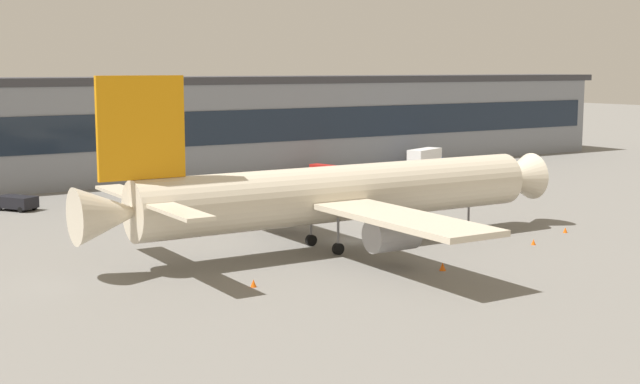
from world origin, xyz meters
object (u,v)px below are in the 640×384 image
at_px(follow_me_car, 323,169).
at_px(belt_loader, 427,161).
at_px(airliner, 335,194).
at_px(catering_truck, 425,160).
at_px(traffic_cone_1, 253,283).
at_px(traffic_cone_2, 534,242).
at_px(traffic_cone_0, 565,230).
at_px(traffic_cone_3, 443,266).
at_px(pushback_tractor, 17,202).

bearing_deg(follow_me_car, belt_loader, 1.33).
bearing_deg(airliner, follow_me_car, 57.50).
xyz_separation_m(airliner, catering_truck, (46.26, 41.30, -3.07)).
distance_m(belt_loader, catering_truck, 10.19).
bearing_deg(belt_loader, follow_me_car, -178.67).
xyz_separation_m(catering_truck, follow_me_car, (-15.54, 6.93, -1.20)).
relative_size(belt_loader, catering_truck, 0.86).
bearing_deg(traffic_cone_1, airliner, 32.15).
bearing_deg(follow_me_car, traffic_cone_2, -103.02).
height_order(catering_truck, traffic_cone_0, catering_truck).
height_order(airliner, catering_truck, airliner).
distance_m(catering_truck, traffic_cone_3, 69.54).
distance_m(traffic_cone_1, traffic_cone_2, 31.31).
height_order(belt_loader, catering_truck, catering_truck).
distance_m(airliner, pushback_tractor, 45.06).
relative_size(follow_me_car, traffic_cone_0, 8.12).
bearing_deg(traffic_cone_0, belt_loader, 63.13).
distance_m(follow_me_car, traffic_cone_3, 67.16).
xyz_separation_m(airliner, traffic_cone_1, (-13.90, -8.74, -5.05)).
bearing_deg(pushback_tractor, airliner, -64.19).
xyz_separation_m(airliner, traffic_cone_0, (25.03, -6.70, -5.07)).
height_order(pushback_tractor, traffic_cone_0, pushback_tractor).
relative_size(catering_truck, traffic_cone_1, 12.16).
bearing_deg(pushback_tractor, traffic_cone_2, -53.38).
distance_m(follow_me_car, traffic_cone_0, 55.23).
bearing_deg(catering_truck, traffic_cone_1, -140.25).
distance_m(pushback_tractor, traffic_cone_2, 61.93).
distance_m(pushback_tractor, traffic_cone_3, 57.52).
height_order(belt_loader, traffic_cone_2, belt_loader).
height_order(airliner, belt_loader, airliner).
relative_size(traffic_cone_1, traffic_cone_3, 0.87).
height_order(airliner, traffic_cone_0, airliner).
relative_size(belt_loader, pushback_tractor, 1.21).
bearing_deg(catering_truck, belt_loader, 47.34).
bearing_deg(catering_truck, traffic_cone_3, -128.99).
xyz_separation_m(belt_loader, follow_me_car, (-22.41, -0.52, -0.06)).
bearing_deg(traffic_cone_1, pushback_tractor, 96.54).
height_order(pushback_tractor, traffic_cone_3, pushback_tractor).
xyz_separation_m(catering_truck, traffic_cone_0, (-21.23, -48.00, -2.00)).
relative_size(airliner, pushback_tractor, 9.43).
relative_size(catering_truck, traffic_cone_3, 10.61).
relative_size(traffic_cone_0, traffic_cone_1, 0.93).
distance_m(traffic_cone_1, traffic_cone_3, 16.91).
relative_size(airliner, traffic_cone_2, 90.43).
xyz_separation_m(belt_loader, pushback_tractor, (-72.66, -8.36, -0.10)).
bearing_deg(catering_truck, pushback_tractor, -179.20).
height_order(traffic_cone_0, traffic_cone_2, traffic_cone_0).
distance_m(pushback_tractor, traffic_cone_0, 64.83).
relative_size(belt_loader, traffic_cone_1, 10.45).
xyz_separation_m(catering_truck, traffic_cone_3, (-43.73, -54.03, -1.93)).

